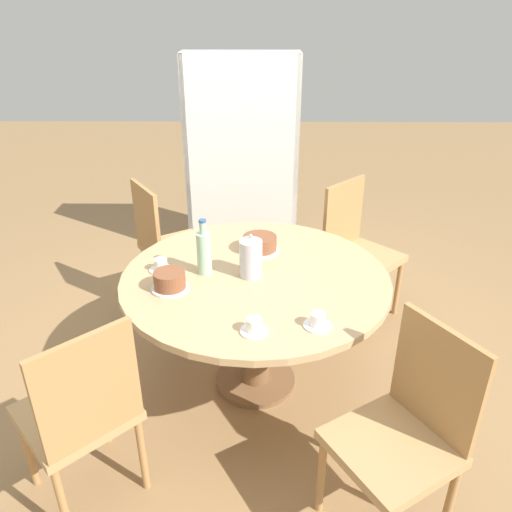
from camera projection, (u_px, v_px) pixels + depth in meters
The scene contains 14 objects.
ground_plane at pixel (255, 381), 2.90m from camera, with size 14.00×14.00×0.00m, color #937047.
dining_table at pixel (255, 295), 2.63m from camera, with size 1.39×1.39×0.71m.
chair_a at pixel (81, 412), 2.02m from camera, with size 0.59×0.59×0.93m.
chair_b at pixel (405, 431), 1.93m from camera, with size 0.58×0.58×0.93m.
chair_c at pixel (357, 248), 3.36m from camera, with size 0.59×0.59×0.93m.
chair_d at pixel (168, 243), 3.41m from camera, with size 0.58×0.58×0.93m.
bookshelf at pixel (241, 161), 4.05m from camera, with size 0.90×0.28×1.64m.
coffee_pot at pixel (251, 257), 2.52m from camera, with size 0.12×0.12×0.23m.
water_bottle at pixel (204, 252), 2.54m from camera, with size 0.08×0.08×0.30m.
cake_main at pixel (260, 244), 2.80m from camera, with size 0.22×0.22×0.09m.
cake_second at pixel (170, 281), 2.43m from camera, with size 0.18×0.18×0.10m.
cup_a at pixel (254, 327), 2.12m from camera, with size 0.12×0.12×0.07m.
cup_b at pixel (161, 266), 2.61m from camera, with size 0.12×0.12×0.07m.
cup_c at pixel (318, 321), 2.16m from camera, with size 0.12×0.12×0.07m.
Camera 1 is at (0.02, -2.25, 1.97)m, focal length 35.00 mm.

